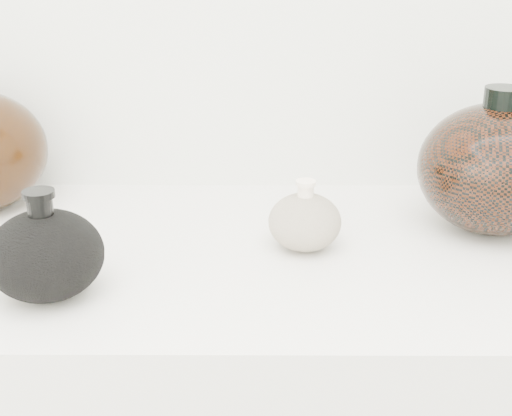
{
  "coord_description": "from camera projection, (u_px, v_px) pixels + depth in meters",
  "views": [
    {
      "loc": [
        0.03,
        0.09,
        1.31
      ],
      "look_at": [
        0.03,
        0.92,
        0.97
      ],
      "focal_mm": 50.0,
      "sensor_mm": 36.0,
      "label": 1
    }
  ],
  "objects": [
    {
      "name": "cream_gourd_vase",
      "position": [
        305.0,
        221.0,
        0.94
      ],
      "size": [
        0.12,
        0.12,
        0.1
      ],
      "color": "beige",
      "rests_on": "display_counter"
    },
    {
      "name": "black_gourd_vase",
      "position": [
        46.0,
        254.0,
        0.81
      ],
      "size": [
        0.14,
        0.14,
        0.13
      ],
      "color": "black",
      "rests_on": "display_counter"
    },
    {
      "name": "right_round_pot",
      "position": [
        495.0,
        168.0,
        0.98
      ],
      "size": [
        0.24,
        0.24,
        0.2
      ],
      "color": "black",
      "rests_on": "display_counter"
    }
  ]
}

